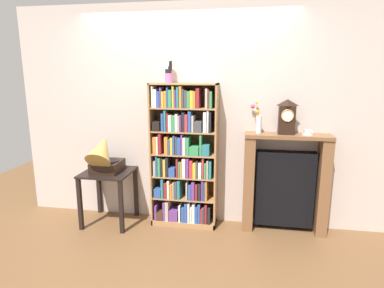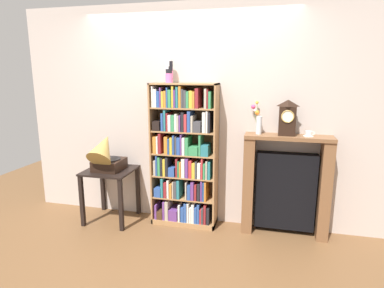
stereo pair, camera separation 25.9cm
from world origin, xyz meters
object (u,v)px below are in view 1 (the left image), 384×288
Objects in this scene: side_table_left at (108,183)px; mantel_clock at (287,117)px; fireplace_mantel at (285,184)px; bookshelf at (183,159)px; gramophone at (104,155)px; flower_vase at (258,120)px; teacup_with_saucer at (307,132)px; cup_stack at (168,71)px.

mantel_clock is at bearing 3.92° from side_table_left.
side_table_left is 2.09m from fireplace_mantel.
gramophone is at bearing -167.32° from bookshelf.
flower_vase is at bearing 176.78° from mantel_clock.
teacup_with_saucer is (2.28, 0.22, 0.30)m from gramophone.
cup_stack is 1.22m from gramophone.
fireplace_mantel is (2.08, 0.16, 0.05)m from side_table_left.
teacup_with_saucer reaches higher than fireplace_mantel.
gramophone is at bearing -173.88° from mantel_clock.
cup_stack is at bearing 167.02° from bookshelf.
flower_vase is (0.84, 0.03, 0.48)m from bookshelf.
bookshelf is 1.03m from cup_stack.
bookshelf is 1.21m from fireplace_mantel.
bookshelf is 6.49× the size of cup_stack.
bookshelf is 4.42× the size of mantel_clock.
cup_stack is at bearing 179.62° from flower_vase.
bookshelf is 2.59× the size of side_table_left.
cup_stack is 1.41m from mantel_clock.
mantel_clock is at bearing 6.12° from gramophone.
fireplace_mantel is 0.64m from teacup_with_saucer.
fireplace_mantel is at bearing 6.67° from gramophone.
fireplace_mantel is (1.18, 0.04, -0.26)m from bookshelf.
gramophone reaches higher than fireplace_mantel.
teacup_with_saucer is (0.20, -0.02, 0.61)m from fireplace_mantel.
mantel_clock is at bearing 0.83° from bookshelf.
side_table_left is 1.83× the size of flower_vase.
fireplace_mantel is 0.78m from mantel_clock.
side_table_left is at bearing -167.21° from cup_stack.
gramophone reaches higher than side_table_left.
cup_stack is 0.68× the size of mantel_clock.
cup_stack is 1.85m from fireplace_mantel.
flower_vase is at bearing 7.75° from gramophone.
flower_vase is 3.02× the size of teacup_with_saucer.
cup_stack is 1.52m from side_table_left.
mantel_clock is (2.05, 0.14, 0.83)m from side_table_left.
cup_stack is (-0.18, 0.04, 1.01)m from bookshelf.
fireplace_mantel is at bearing 174.12° from teacup_with_saucer.
cup_stack is 0.40× the size of side_table_left.
side_table_left is at bearing -172.18° from bookshelf.
mantel_clock reaches higher than flower_vase.
fireplace_mantel is at bearing 1.93° from bookshelf.
flower_vase reaches higher than fireplace_mantel.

